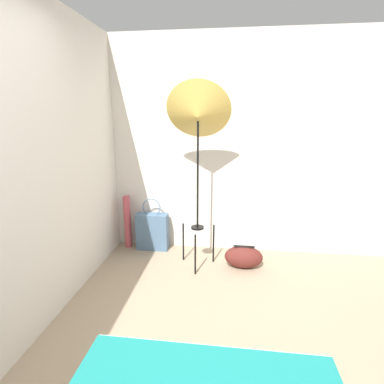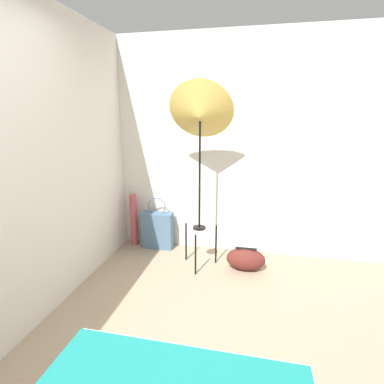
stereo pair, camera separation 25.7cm
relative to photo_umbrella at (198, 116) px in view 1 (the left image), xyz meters
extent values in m
cube|color=silver|center=(0.31, 0.52, -0.37)|extent=(8.00, 0.05, 2.60)
cube|color=silver|center=(-1.13, -0.87, -0.37)|extent=(0.05, 8.00, 2.60)
cube|color=#197F7A|center=(0.26, -1.92, -1.28)|extent=(1.33, 0.45, 0.04)
cylinder|color=black|center=(0.00, -0.21, -1.44)|extent=(0.02, 0.02, 0.46)
cylinder|color=black|center=(-0.18, 0.10, -1.44)|extent=(0.02, 0.02, 0.46)
cylinder|color=black|center=(0.18, 0.10, -1.44)|extent=(0.02, 0.02, 0.46)
cylinder|color=black|center=(0.00, 0.00, -1.21)|extent=(0.14, 0.14, 0.02)
cylinder|color=black|center=(0.00, 0.00, -0.59)|extent=(0.02, 0.02, 1.23)
cone|color=#D1B251|center=(0.00, 0.00, 0.03)|extent=(0.68, 0.48, 0.65)
cube|color=slate|center=(-0.62, 0.36, -1.43)|extent=(0.40, 0.15, 0.47)
torus|color=slate|center=(-0.62, 0.36, -1.11)|extent=(0.23, 0.01, 0.23)
ellipsoid|color=#5B231E|center=(0.52, 0.02, -1.54)|extent=(0.43, 0.25, 0.25)
cube|color=black|center=(0.52, 0.02, -1.41)|extent=(0.24, 0.04, 0.01)
cylinder|color=#BC4C56|center=(-0.95, 0.38, -1.33)|extent=(0.09, 0.09, 0.68)
camera|label=1|loc=(0.34, -3.12, 0.02)|focal=28.00mm
camera|label=2|loc=(0.59, -3.07, 0.02)|focal=28.00mm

